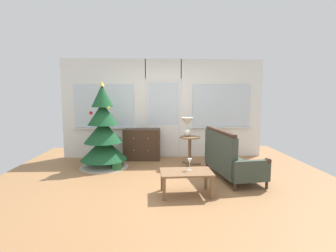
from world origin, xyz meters
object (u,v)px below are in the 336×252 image
at_px(dresser_cabinet, 142,144).
at_px(wine_glass, 190,162).
at_px(christmas_tree, 103,135).
at_px(settee_sofa, 228,159).
at_px(table_lamp, 187,124).
at_px(side_table, 190,145).
at_px(gift_box, 117,166).
at_px(coffee_table, 186,175).

height_order(dresser_cabinet, wine_glass, dresser_cabinet).
distance_m(christmas_tree, settee_sofa, 2.78).
bearing_deg(table_lamp, dresser_cabinet, 152.92).
bearing_deg(wine_glass, christmas_tree, 136.28).
xyz_separation_m(table_lamp, wine_glass, (-0.17, -1.76, -0.43)).
relative_size(christmas_tree, side_table, 2.89).
bearing_deg(gift_box, settee_sofa, -15.97).
height_order(coffee_table, gift_box, coffee_table).
xyz_separation_m(coffee_table, gift_box, (-1.35, 1.47, -0.24)).
distance_m(dresser_cabinet, side_table, 1.29).
bearing_deg(side_table, gift_box, -169.19).
bearing_deg(gift_box, table_lamp, 12.60).
distance_m(side_table, wine_glass, 1.74).
bearing_deg(christmas_tree, coffee_table, -45.86).
relative_size(dresser_cabinet, coffee_table, 1.07).
bearing_deg(table_lamp, christmas_tree, -177.03).
distance_m(christmas_tree, table_lamp, 1.93).
bearing_deg(settee_sofa, wine_glass, -138.85).
relative_size(settee_sofa, coffee_table, 1.85).
bearing_deg(settee_sofa, coffee_table, -138.57).
height_order(settee_sofa, table_lamp, table_lamp).
bearing_deg(gift_box, christmas_tree, 142.20).
relative_size(settee_sofa, wine_glass, 8.18).
bearing_deg(christmas_tree, table_lamp, 2.97).
bearing_deg(wine_glass, gift_box, 135.05).
relative_size(christmas_tree, coffee_table, 2.25).
bearing_deg(christmas_tree, side_table, 1.72).
bearing_deg(table_lamp, side_table, -33.69).
distance_m(wine_glass, gift_box, 2.05).
xyz_separation_m(christmas_tree, settee_sofa, (2.61, -0.91, -0.35)).
bearing_deg(coffee_table, settee_sofa, 41.43).
xyz_separation_m(wine_glass, gift_box, (-1.41, 1.41, -0.44)).
bearing_deg(dresser_cabinet, side_table, -27.45).
relative_size(dresser_cabinet, gift_box, 5.07).
distance_m(dresser_cabinet, coffee_table, 2.53).
height_order(dresser_cabinet, side_table, dresser_cabinet).
height_order(side_table, gift_box, side_table).
bearing_deg(side_table, table_lamp, 146.31).
bearing_deg(wine_glass, coffee_table, -135.00).
bearing_deg(settee_sofa, dresser_cabinet, 138.78).
distance_m(settee_sofa, table_lamp, 1.36).
bearing_deg(coffee_table, side_table, 80.73).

